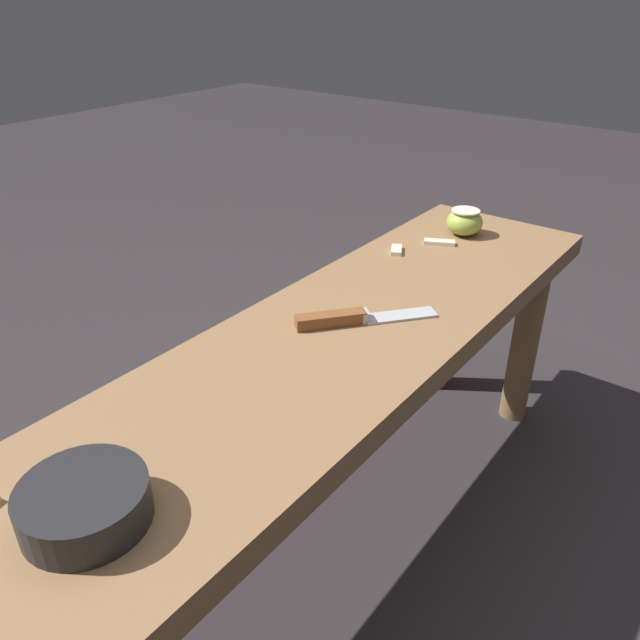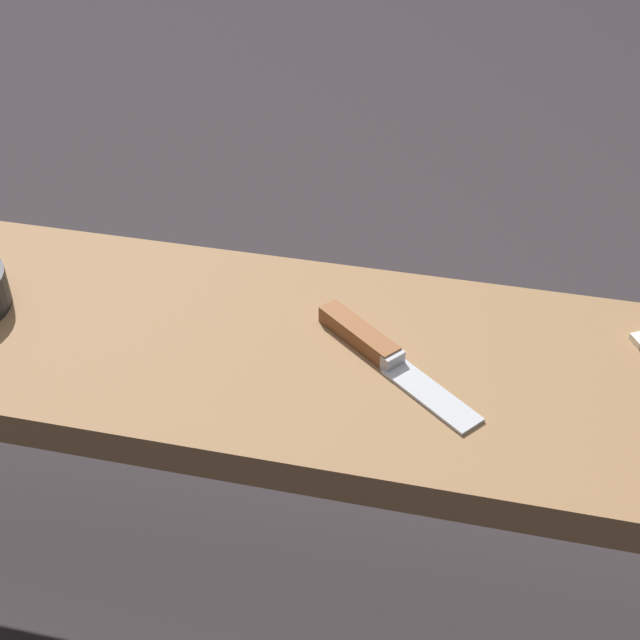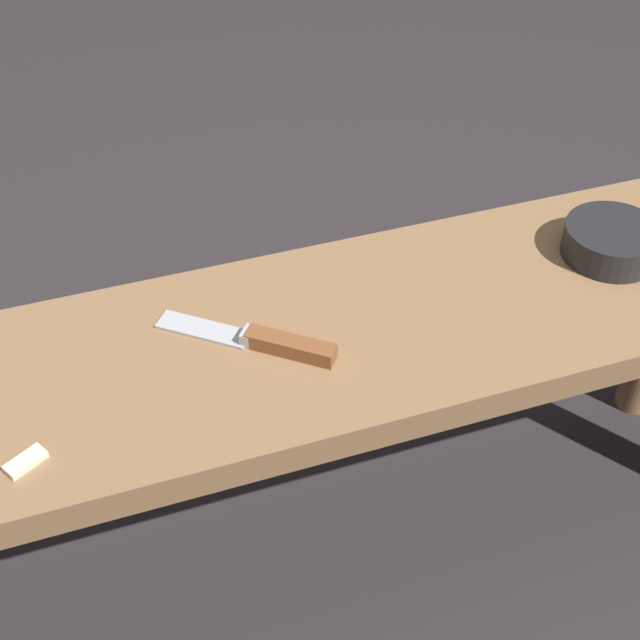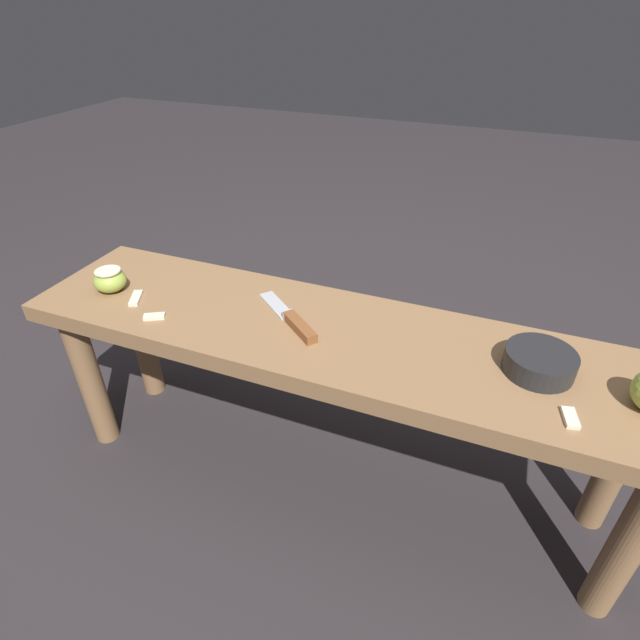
{
  "view_description": "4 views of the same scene",
  "coord_description": "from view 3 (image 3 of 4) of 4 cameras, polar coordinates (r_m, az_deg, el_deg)",
  "views": [
    {
      "loc": [
        0.61,
        0.47,
        0.92
      ],
      "look_at": [
        -0.02,
        -0.01,
        0.48
      ],
      "focal_mm": 35.0,
      "sensor_mm": 36.0,
      "label": 1
    },
    {
      "loc": [
        -0.18,
        0.71,
        1.06
      ],
      "look_at": [
        -0.02,
        -0.01,
        0.48
      ],
      "focal_mm": 50.0,
      "sensor_mm": 36.0,
      "label": 2
    },
    {
      "loc": [
        -0.27,
        -0.75,
        1.17
      ],
      "look_at": [
        -0.02,
        -0.01,
        0.48
      ],
      "focal_mm": 50.0,
      "sensor_mm": 36.0,
      "label": 3
    },
    {
      "loc": [
        0.29,
        -0.79,
        1.04
      ],
      "look_at": [
        -0.02,
        -0.01,
        0.48
      ],
      "focal_mm": 28.0,
      "sensor_mm": 36.0,
      "label": 4
    }
  ],
  "objects": [
    {
      "name": "apple_slice_center",
      "position": [
        0.98,
        -18.33,
        -8.6
      ],
      "size": [
        0.05,
        0.04,
        0.01
      ],
      "color": "silver",
      "rests_on": "wooden_bench"
    },
    {
      "name": "bowl",
      "position": [
        1.24,
        18.17,
        4.8
      ],
      "size": [
        0.13,
        0.13,
        0.04
      ],
      "color": "#232326",
      "rests_on": "wooden_bench"
    },
    {
      "name": "ground_plane",
      "position": [
        1.42,
        0.46,
        -14.14
      ],
      "size": [
        8.0,
        8.0,
        0.0
      ],
      "primitive_type": "plane",
      "color": "#2D282B"
    },
    {
      "name": "wooden_bench",
      "position": [
        1.13,
        0.57,
        -3.38
      ],
      "size": [
        1.35,
        0.33,
        0.45
      ],
      "color": "olive",
      "rests_on": "ground_plane"
    },
    {
      "name": "knife",
      "position": [
        1.05,
        -3.29,
        -1.41
      ],
      "size": [
        0.19,
        0.16,
        0.02
      ],
      "rotation": [
        0.0,
        0.0,
        2.47
      ],
      "color": "#B7BABF",
      "rests_on": "wooden_bench"
    }
  ]
}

